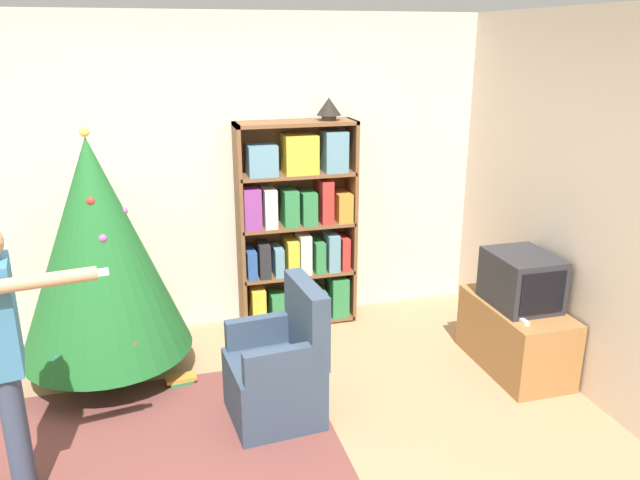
{
  "coord_description": "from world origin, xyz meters",
  "views": [
    {
      "loc": [
        -0.48,
        -3.08,
        2.39
      ],
      "look_at": [
        0.63,
        0.9,
        1.05
      ],
      "focal_mm": 35.0,
      "sensor_mm": 36.0,
      "label": 1
    }
  ],
  "objects": [
    {
      "name": "ground_plane",
      "position": [
        0.0,
        0.0,
        0.0
      ],
      "size": [
        14.0,
        14.0,
        0.0
      ],
      "primitive_type": "plane",
      "color": "#9E7A56"
    },
    {
      "name": "wall_back",
      "position": [
        0.0,
        2.05,
        1.3
      ],
      "size": [
        8.0,
        0.1,
        2.6
      ],
      "color": "beige",
      "rests_on": "ground_plane"
    },
    {
      "name": "wall_right",
      "position": [
        2.39,
        0.0,
        1.3
      ],
      "size": [
        0.1,
        8.0,
        2.6
      ],
      "color": "beige",
      "rests_on": "ground_plane"
    },
    {
      "name": "area_rug",
      "position": [
        -0.54,
        0.26,
        0.0
      ],
      "size": [
        2.14,
        1.72,
        0.01
      ],
      "color": "brown",
      "rests_on": "ground_plane"
    },
    {
      "name": "bookshelf",
      "position": [
        0.69,
        1.81,
        0.86
      ],
      "size": [
        0.99,
        0.3,
        1.76
      ],
      "color": "brown",
      "rests_on": "ground_plane"
    },
    {
      "name": "tv_stand",
      "position": [
        2.08,
        0.6,
        0.26
      ],
      "size": [
        0.48,
        0.93,
        0.52
      ],
      "color": "#996638",
      "rests_on": "ground_plane"
    },
    {
      "name": "television",
      "position": [
        2.08,
        0.6,
        0.71
      ],
      "size": [
        0.42,
        0.53,
        0.39
      ],
      "color": "#28282D",
      "rests_on": "tv_stand"
    },
    {
      "name": "game_remote",
      "position": [
        1.93,
        0.32,
        0.53
      ],
      "size": [
        0.04,
        0.12,
        0.02
      ],
      "color": "white",
      "rests_on": "tv_stand"
    },
    {
      "name": "christmas_tree",
      "position": [
        -0.87,
        1.3,
        0.99
      ],
      "size": [
        1.2,
        1.2,
        1.84
      ],
      "color": "#4C3323",
      "rests_on": "ground_plane"
    },
    {
      "name": "armchair",
      "position": [
        0.23,
        0.44,
        0.32
      ],
      "size": [
        0.62,
        0.61,
        0.92
      ],
      "rotation": [
        0.0,
        0.0,
        -1.49
      ],
      "color": "#334256",
      "rests_on": "ground_plane"
    },
    {
      "name": "standing_person",
      "position": [
        -1.26,
        0.08,
        0.91
      ],
      "size": [
        0.68,
        0.46,
        1.55
      ],
      "rotation": [
        0.0,
        0.0,
        -1.42
      ],
      "color": "#38425B",
      "rests_on": "ground_plane"
    },
    {
      "name": "table_lamp",
      "position": [
        0.96,
        1.82,
        1.86
      ],
      "size": [
        0.2,
        0.2,
        0.18
      ],
      "color": "#473828",
      "rests_on": "bookshelf"
    },
    {
      "name": "book_pile_near_tree",
      "position": [
        -0.38,
        1.04,
        0.03
      ],
      "size": [
        0.22,
        0.18,
        0.05
      ],
      "color": "#2D7A42",
      "rests_on": "ground_plane"
    }
  ]
}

